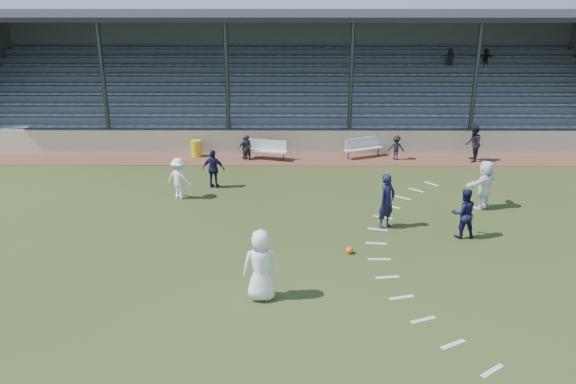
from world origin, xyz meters
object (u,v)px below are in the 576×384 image
object	(u,v)px
bench_right	(363,146)
player_white_lead	(261,265)
bench_left	(267,148)
football	(350,250)
player_navy_lead	(387,201)
official	(473,144)
trash_bin	(196,148)

from	to	relation	value
bench_right	player_white_lead	world-z (taller)	player_white_lead
bench_left	football	distance (m)	10.58
bench_left	bench_right	bearing A→B (deg)	19.54
bench_right	player_navy_lead	distance (m)	8.50
player_white_lead	player_navy_lead	bearing A→B (deg)	-133.49
bench_right	official	size ratio (longest dim) A/B	1.15
bench_left	player_white_lead	distance (m)	12.84
bench_left	trash_bin	distance (m)	3.51
player_navy_lead	official	distance (m)	9.45
official	player_navy_lead	bearing A→B (deg)	-23.49
bench_left	player_navy_lead	xyz separation A→B (m)	(4.51, -8.05, 0.39)
football	official	xyz separation A→B (m)	(6.83, 9.84, 0.77)
football	bench_right	bearing A→B (deg)	80.90
trash_bin	official	distance (m)	13.38
trash_bin	bench_left	bearing A→B (deg)	-7.07
player_white_lead	trash_bin	bearing A→B (deg)	-76.43
trash_bin	football	xyz separation A→B (m)	(6.53, -10.55, -0.31)
football	official	bearing A→B (deg)	55.23
football	player_white_lead	world-z (taller)	player_white_lead
trash_bin	official	bearing A→B (deg)	-3.06
player_white_lead	player_navy_lead	distance (m)	6.31
bench_right	trash_bin	xyz separation A→B (m)	(-8.22, 0.00, -0.16)
bench_left	official	size ratio (longest dim) A/B	1.18
player_navy_lead	official	world-z (taller)	player_navy_lead
player_navy_lead	player_white_lead	bearing A→B (deg)	-173.71
bench_right	player_white_lead	bearing A→B (deg)	-131.85
player_white_lead	player_navy_lead	size ratio (longest dim) A/B	1.02
bench_left	official	bearing A→B (deg)	12.74
football	official	size ratio (longest dim) A/B	0.13
trash_bin	football	bearing A→B (deg)	-58.25
bench_left	bench_right	size ratio (longest dim) A/B	1.02
football	player_white_lead	size ratio (longest dim) A/B	0.11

